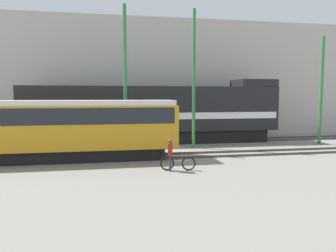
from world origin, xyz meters
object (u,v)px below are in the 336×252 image
object	(u,v)px
streetcar	(66,126)
bicycle	(178,163)
person	(170,152)
freight_locomotive	(155,113)
utility_pole_left	(125,78)
utility_pole_center	(194,80)
utility_pole_right	(321,91)

from	to	relation	value
streetcar	bicycle	distance (m)	7.00
person	freight_locomotive	bearing A→B (deg)	85.67
bicycle	utility_pole_left	size ratio (longest dim) A/B	0.18
freight_locomotive	utility_pole_left	distance (m)	4.71
streetcar	utility_pole_left	size ratio (longest dim) A/B	1.30
freight_locomotive	streetcar	bearing A→B (deg)	-134.88
freight_locomotive	person	distance (m)	9.96
streetcar	bicycle	bearing A→B (deg)	-32.33
bicycle	freight_locomotive	bearing A→B (deg)	87.99
person	utility_pole_left	bearing A→B (deg)	104.63
streetcar	utility_pole_center	bearing A→B (deg)	20.09
bicycle	utility_pole_right	world-z (taller)	utility_pole_right
person	utility_pole_right	bearing A→B (deg)	27.42
utility_pole_left	bicycle	bearing A→B (deg)	-72.07
streetcar	utility_pole_left	xyz separation A→B (m)	(3.59, 3.06, 2.91)
freight_locomotive	utility_pole_left	bearing A→B (deg)	-129.36
bicycle	utility_pole_right	distance (m)	14.79
utility_pole_left	utility_pole_center	world-z (taller)	utility_pole_left
utility_pole_left	utility_pole_center	bearing A→B (deg)	0.00
streetcar	person	world-z (taller)	streetcar
person	utility_pole_center	distance (m)	8.37
utility_pole_left	utility_pole_right	size ratio (longest dim) A/B	1.20
streetcar	person	bearing A→B (deg)	-34.71
streetcar	utility_pole_right	xyz separation A→B (m)	(18.41, 3.06, 2.11)
bicycle	utility_pole_center	distance (m)	8.49
bicycle	person	bearing A→B (deg)	-170.60
person	utility_pole_left	size ratio (longest dim) A/B	0.16
freight_locomotive	streetcar	distance (m)	8.65
person	utility_pole_center	xyz separation A→B (m)	(3.02, 6.77, 3.88)
streetcar	bicycle	xyz separation A→B (m)	(5.76, -3.64, -1.62)
utility_pole_right	freight_locomotive	bearing A→B (deg)	166.03
utility_pole_left	utility_pole_center	distance (m)	4.79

